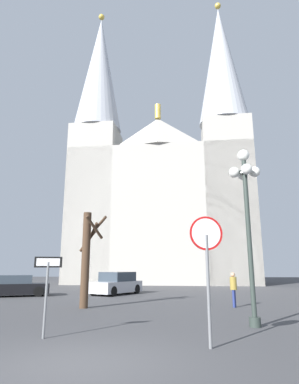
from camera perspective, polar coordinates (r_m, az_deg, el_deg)
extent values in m
plane|color=#424244|center=(7.20, -13.09, -27.54)|extent=(120.00, 120.00, 0.00)
cube|color=#ADA89E|center=(40.27, 2.16, -4.55)|extent=(21.82, 11.15, 15.68)
pyramid|color=#ADA89E|center=(38.95, 1.49, 10.47)|extent=(7.57, 2.30, 3.50)
cylinder|color=gold|center=(40.08, 1.47, 13.94)|extent=(0.70, 0.70, 1.80)
cube|color=#ADA89E|center=(39.70, -9.71, -1.99)|extent=(5.71, 5.71, 18.77)
cone|color=#B7BAC1|center=(46.46, -8.81, 20.00)|extent=(6.04, 6.04, 16.70)
sphere|color=gold|center=(51.75, -8.43, 28.15)|extent=(0.80, 0.80, 0.80)
cube|color=#ADA89E|center=(38.29, 13.78, -1.39)|extent=(5.71, 5.71, 18.77)
cone|color=#B7BAC1|center=(45.26, 12.48, 21.16)|extent=(6.04, 6.04, 16.70)
sphere|color=gold|center=(50.67, 11.92, 29.38)|extent=(0.80, 0.80, 0.80)
cylinder|color=slate|center=(8.23, 10.32, -16.56)|extent=(0.08, 0.08, 2.62)
cylinder|color=red|center=(8.26, 9.94, -7.16)|extent=(0.83, 0.24, 0.84)
cylinder|color=white|center=(8.24, 9.95, -7.15)|extent=(0.72, 0.18, 0.74)
cylinder|color=slate|center=(9.64, -17.78, -17.55)|extent=(0.07, 0.07, 1.97)
cube|color=black|center=(9.61, -17.36, -11.69)|extent=(0.71, 0.26, 0.29)
cube|color=white|center=(9.59, -17.40, -11.69)|extent=(0.59, 0.20, 0.21)
cylinder|color=#2D3833|center=(11.40, 17.13, -7.95)|extent=(0.16, 0.16, 5.49)
cylinder|color=#2D3833|center=(11.49, 18.06, -20.94)|extent=(0.36, 0.36, 0.30)
sphere|color=white|center=(12.00, 16.18, 6.21)|extent=(0.41, 0.41, 0.41)
sphere|color=white|center=(11.90, 18.04, 3.40)|extent=(0.37, 0.37, 0.37)
cylinder|color=#2D3833|center=(11.86, 17.21, 3.39)|extent=(0.05, 0.35, 0.05)
sphere|color=white|center=(12.15, 16.05, 2.92)|extent=(0.37, 0.37, 0.37)
cylinder|color=#2D3833|center=(11.98, 16.21, 3.15)|extent=(0.35, 0.05, 0.05)
sphere|color=white|center=(11.75, 14.69, 3.37)|extent=(0.37, 0.37, 0.37)
cylinder|color=#2D3833|center=(11.78, 15.54, 3.38)|extent=(0.05, 0.35, 0.05)
sphere|color=white|center=(11.49, 16.71, 3.88)|extent=(0.37, 0.37, 0.37)
cylinder|color=#2D3833|center=(11.65, 16.54, 3.63)|extent=(0.35, 0.05, 0.05)
cylinder|color=#473323|center=(16.04, -11.17, -11.47)|extent=(0.39, 0.39, 4.46)
cylinder|color=#473323|center=(16.43, -10.79, -8.44)|extent=(0.83, 0.20, 1.09)
cylinder|color=#473323|center=(16.25, -9.72, -6.55)|extent=(0.56, 0.75, 0.66)
cylinder|color=#473323|center=(15.77, -9.68, -6.17)|extent=(0.71, 1.02, 1.04)
cylinder|color=#473323|center=(16.58, -9.28, -6.18)|extent=(1.21, 0.85, 1.08)
cube|color=black|center=(23.74, -22.37, -15.46)|extent=(4.44, 3.17, 0.66)
cube|color=#333D47|center=(23.73, -22.75, -13.97)|extent=(2.71, 2.31, 0.54)
cylinder|color=black|center=(24.47, -18.91, -16.00)|extent=(0.68, 0.45, 0.64)
cylinder|color=black|center=(22.94, -18.93, -16.24)|extent=(0.68, 0.45, 0.64)
cube|color=#B7B7BC|center=(23.74, -5.97, -16.24)|extent=(3.45, 4.48, 0.74)
cube|color=#333D47|center=(23.88, -5.62, -14.58)|extent=(2.49, 2.78, 0.64)
cylinder|color=black|center=(22.15, -6.45, -16.97)|extent=(0.48, 0.67, 0.64)
cylinder|color=black|center=(23.18, -9.83, -16.69)|extent=(0.48, 0.67, 0.64)
cylinder|color=black|center=(24.42, -2.32, -16.68)|extent=(0.48, 0.67, 0.64)
cylinder|color=black|center=(25.35, -5.57, -16.50)|extent=(0.48, 0.67, 0.64)
cylinder|color=navy|center=(16.70, 14.74, -17.65)|extent=(0.12, 0.12, 0.79)
cylinder|color=navy|center=(16.55, 14.61, -17.71)|extent=(0.12, 0.12, 0.79)
cylinder|color=olive|center=(16.58, 14.53, -15.29)|extent=(0.32, 0.32, 0.59)
sphere|color=tan|center=(16.57, 14.45, -13.90)|extent=(0.21, 0.21, 0.21)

